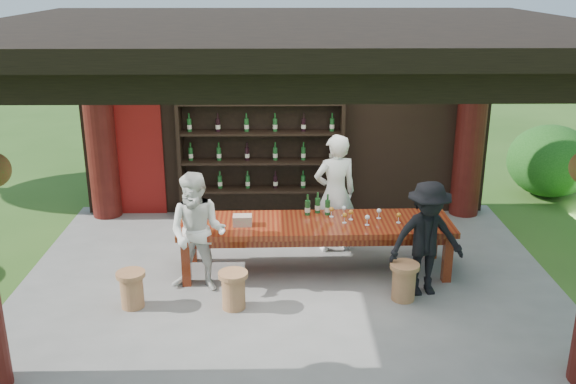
{
  "coord_description": "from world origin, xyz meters",
  "views": [
    {
      "loc": [
        -0.12,
        -8.07,
        4.06
      ],
      "look_at": [
        0.0,
        0.4,
        1.15
      ],
      "focal_mm": 40.0,
      "sensor_mm": 36.0,
      "label": 1
    }
  ],
  "objects_px": {
    "stool_near_left": "(233,289)",
    "wine_shelf": "(261,148)",
    "tasting_table": "(316,229)",
    "napkin_basket": "(242,220)",
    "host": "(335,194)",
    "guest_man": "(427,239)",
    "stool_far_left": "(132,288)",
    "stool_near_right": "(404,281)",
    "guest_woman": "(198,233)"
  },
  "relations": [
    {
      "from": "stool_far_left",
      "to": "guest_man",
      "type": "xyz_separation_m",
      "value": [
        3.8,
        0.32,
        0.52
      ]
    },
    {
      "from": "stool_near_left",
      "to": "stool_far_left",
      "type": "xyz_separation_m",
      "value": [
        -1.3,
        0.05,
        -0.01
      ]
    },
    {
      "from": "wine_shelf",
      "to": "stool_far_left",
      "type": "bearing_deg",
      "value": -116.24
    },
    {
      "from": "wine_shelf",
      "to": "tasting_table",
      "type": "bearing_deg",
      "value": -69.48
    },
    {
      "from": "wine_shelf",
      "to": "host",
      "type": "xyz_separation_m",
      "value": [
        1.14,
        -1.44,
        -0.32
      ]
    },
    {
      "from": "wine_shelf",
      "to": "napkin_basket",
      "type": "distance_m",
      "value": 2.33
    },
    {
      "from": "stool_far_left",
      "to": "napkin_basket",
      "type": "xyz_separation_m",
      "value": [
        1.37,
        0.92,
        0.56
      ]
    },
    {
      "from": "stool_far_left",
      "to": "napkin_basket",
      "type": "relative_size",
      "value": 1.87
    },
    {
      "from": "wine_shelf",
      "to": "guest_woman",
      "type": "bearing_deg",
      "value": -105.89
    },
    {
      "from": "stool_near_right",
      "to": "stool_far_left",
      "type": "bearing_deg",
      "value": -177.6
    },
    {
      "from": "stool_near_left",
      "to": "host",
      "type": "xyz_separation_m",
      "value": [
        1.42,
        1.81,
        0.65
      ]
    },
    {
      "from": "guest_woman",
      "to": "guest_man",
      "type": "height_order",
      "value": "guest_woman"
    },
    {
      "from": "tasting_table",
      "to": "napkin_basket",
      "type": "xyz_separation_m",
      "value": [
        -1.02,
        -0.1,
        0.18
      ]
    },
    {
      "from": "stool_far_left",
      "to": "tasting_table",
      "type": "bearing_deg",
      "value": 23.02
    },
    {
      "from": "host",
      "to": "guest_man",
      "type": "relative_size",
      "value": 1.17
    },
    {
      "from": "tasting_table",
      "to": "napkin_basket",
      "type": "height_order",
      "value": "napkin_basket"
    },
    {
      "from": "stool_far_left",
      "to": "stool_near_left",
      "type": "bearing_deg",
      "value": -2.07
    },
    {
      "from": "stool_near_right",
      "to": "wine_shelf",
      "type": "bearing_deg",
      "value": 122.16
    },
    {
      "from": "host",
      "to": "napkin_basket",
      "type": "height_order",
      "value": "host"
    },
    {
      "from": "guest_woman",
      "to": "stool_near_left",
      "type": "bearing_deg",
      "value": -35.62
    },
    {
      "from": "stool_near_right",
      "to": "host",
      "type": "bearing_deg",
      "value": 115.7
    },
    {
      "from": "tasting_table",
      "to": "guest_man",
      "type": "height_order",
      "value": "guest_man"
    },
    {
      "from": "stool_near_left",
      "to": "guest_man",
      "type": "distance_m",
      "value": 2.58
    },
    {
      "from": "host",
      "to": "guest_woman",
      "type": "distance_m",
      "value": 2.3
    },
    {
      "from": "stool_near_left",
      "to": "wine_shelf",
      "type": "bearing_deg",
      "value": 85.04
    },
    {
      "from": "wine_shelf",
      "to": "guest_man",
      "type": "distance_m",
      "value": 3.66
    },
    {
      "from": "host",
      "to": "guest_woman",
      "type": "bearing_deg",
      "value": 18.12
    },
    {
      "from": "stool_near_right",
      "to": "guest_man",
      "type": "height_order",
      "value": "guest_man"
    },
    {
      "from": "stool_near_left",
      "to": "napkin_basket",
      "type": "relative_size",
      "value": 1.91
    },
    {
      "from": "wine_shelf",
      "to": "guest_woman",
      "type": "xyz_separation_m",
      "value": [
        -0.77,
        -2.71,
        -0.42
      ]
    },
    {
      "from": "wine_shelf",
      "to": "napkin_basket",
      "type": "bearing_deg",
      "value": -95.16
    },
    {
      "from": "tasting_table",
      "to": "host",
      "type": "bearing_deg",
      "value": 66.23
    },
    {
      "from": "tasting_table",
      "to": "wine_shelf",
      "type": "bearing_deg",
      "value": 110.52
    },
    {
      "from": "stool_near_right",
      "to": "napkin_basket",
      "type": "relative_size",
      "value": 1.94
    },
    {
      "from": "host",
      "to": "napkin_basket",
      "type": "distance_m",
      "value": 1.59
    },
    {
      "from": "stool_near_left",
      "to": "stool_far_left",
      "type": "bearing_deg",
      "value": 177.93
    },
    {
      "from": "tasting_table",
      "to": "napkin_basket",
      "type": "relative_size",
      "value": 14.74
    },
    {
      "from": "stool_far_left",
      "to": "stool_near_right",
      "type": "bearing_deg",
      "value": 2.4
    },
    {
      "from": "guest_woman",
      "to": "host",
      "type": "bearing_deg",
      "value": 45.25
    },
    {
      "from": "host",
      "to": "guest_man",
      "type": "height_order",
      "value": "host"
    },
    {
      "from": "host",
      "to": "guest_man",
      "type": "xyz_separation_m",
      "value": [
        1.08,
        -1.43,
        -0.13
      ]
    },
    {
      "from": "tasting_table",
      "to": "stool_far_left",
      "type": "height_order",
      "value": "tasting_table"
    },
    {
      "from": "tasting_table",
      "to": "stool_far_left",
      "type": "distance_m",
      "value": 2.63
    },
    {
      "from": "guest_man",
      "to": "guest_woman",
      "type": "bearing_deg",
      "value": 167.87
    },
    {
      "from": "tasting_table",
      "to": "guest_man",
      "type": "distance_m",
      "value": 1.57
    },
    {
      "from": "stool_near_left",
      "to": "guest_woman",
      "type": "xyz_separation_m",
      "value": [
        -0.49,
        0.53,
        0.55
      ]
    },
    {
      "from": "stool_near_right",
      "to": "guest_man",
      "type": "bearing_deg",
      "value": 30.57
    },
    {
      "from": "stool_near_left",
      "to": "host",
      "type": "distance_m",
      "value": 2.39
    },
    {
      "from": "wine_shelf",
      "to": "host",
      "type": "height_order",
      "value": "wine_shelf"
    },
    {
      "from": "stool_near_right",
      "to": "guest_woman",
      "type": "bearing_deg",
      "value": 172.84
    }
  ]
}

